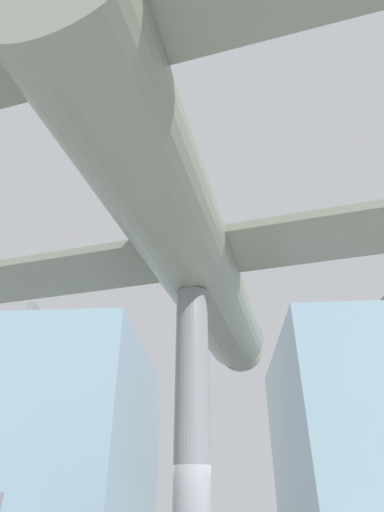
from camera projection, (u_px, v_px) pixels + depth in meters
glass_pavilion_left at (56, 440)px, 22.22m from camera, size 9.60×13.49×10.41m
glass_pavilion_right at (376, 437)px, 21.21m from camera, size 9.60×13.49×10.41m
support_pylon_central at (192, 443)px, 6.80m from camera, size 0.63×0.63×5.68m
suspended_airplane at (194, 259)px, 8.91m from camera, size 21.45×12.83×3.08m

